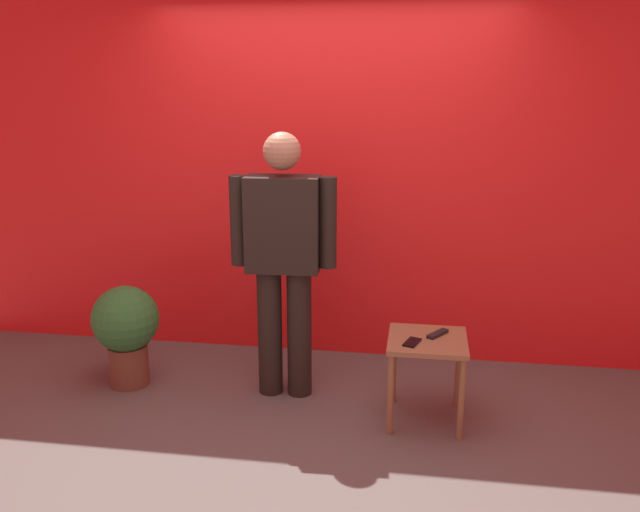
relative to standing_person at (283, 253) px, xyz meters
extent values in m
plane|color=#59544F|center=(0.20, -0.63, -0.95)|extent=(12.00, 12.00, 0.00)
cube|color=red|center=(0.20, 0.78, 0.47)|extent=(5.81, 0.12, 2.84)
cylinder|color=black|center=(-0.10, 0.00, -0.53)|extent=(0.16, 0.16, 0.84)
cylinder|color=black|center=(0.10, 0.00, -0.53)|extent=(0.16, 0.16, 0.84)
cube|color=black|center=(0.00, 0.00, 0.18)|extent=(0.46, 0.24, 0.59)
cube|color=red|center=(0.00, 0.12, 0.21)|extent=(0.13, 0.02, 0.50)
cube|color=#B2333D|center=(0.00, 0.12, 0.20)|extent=(0.05, 0.01, 0.45)
cylinder|color=black|center=(-0.28, -0.01, 0.20)|extent=(0.12, 0.12, 0.56)
cylinder|color=black|center=(0.28, 0.01, 0.20)|extent=(0.12, 0.12, 0.56)
sphere|color=#A87A5B|center=(0.00, 0.00, 0.63)|extent=(0.23, 0.23, 0.23)
cube|color=olive|center=(0.91, -0.23, -0.44)|extent=(0.46, 0.46, 0.03)
cylinder|color=olive|center=(0.71, -0.43, -0.70)|extent=(0.04, 0.04, 0.49)
cylinder|color=olive|center=(1.11, -0.43, -0.70)|extent=(0.04, 0.04, 0.49)
cylinder|color=olive|center=(0.71, -0.03, -0.70)|extent=(0.04, 0.04, 0.49)
cylinder|color=olive|center=(1.11, -0.03, -0.70)|extent=(0.04, 0.04, 0.49)
cube|color=black|center=(0.82, -0.31, -0.42)|extent=(0.11, 0.16, 0.01)
cube|color=black|center=(0.96, -0.17, -0.42)|extent=(0.13, 0.16, 0.02)
cylinder|color=brown|center=(-1.06, -0.04, -0.81)|extent=(0.26, 0.26, 0.28)
sphere|color=#2D7233|center=(-1.06, -0.04, -0.48)|extent=(0.44, 0.44, 0.44)
camera|label=1|loc=(0.84, -3.93, 1.06)|focal=37.45mm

